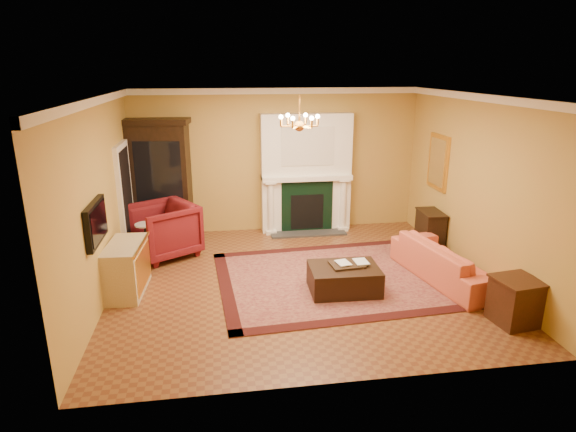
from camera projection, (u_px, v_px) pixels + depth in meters
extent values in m
cube|color=brown|center=(298.00, 281.00, 8.02)|extent=(6.00, 5.50, 0.02)
cube|color=white|center=(300.00, 95.00, 7.13)|extent=(6.00, 5.50, 0.02)
cube|color=#B29640|center=(277.00, 161.00, 10.18)|extent=(6.00, 0.02, 3.00)
cube|color=#B29640|center=(344.00, 260.00, 4.97)|extent=(6.00, 0.02, 3.00)
cube|color=#B29640|center=(100.00, 201.00, 7.15)|extent=(0.02, 5.50, 3.00)
cube|color=#B29640|center=(477.00, 187.00, 8.00)|extent=(0.02, 5.50, 3.00)
cube|color=white|center=(306.00, 173.00, 10.18)|extent=(1.90, 0.32, 2.50)
cube|color=silver|center=(308.00, 146.00, 9.84)|extent=(1.10, 0.01, 0.80)
cube|color=#0E321D|center=(307.00, 207.00, 10.23)|extent=(1.10, 0.02, 1.10)
cube|color=black|center=(307.00, 212.00, 10.25)|extent=(0.70, 0.02, 0.75)
cube|color=#333333|center=(308.00, 233.00, 10.27)|extent=(1.60, 0.50, 0.04)
cube|color=white|center=(306.00, 177.00, 10.14)|extent=(1.90, 0.44, 0.10)
cylinder|color=white|center=(271.00, 207.00, 10.09)|extent=(0.14, 0.14, 1.18)
cylinder|color=white|center=(343.00, 204.00, 10.32)|extent=(0.14, 0.14, 1.18)
cube|color=white|center=(277.00, 91.00, 9.71)|extent=(6.00, 0.08, 0.12)
cube|color=white|center=(91.00, 102.00, 6.73)|extent=(0.08, 5.50, 0.12)
cube|color=white|center=(485.00, 98.00, 7.56)|extent=(0.08, 5.50, 0.12)
cube|color=silver|center=(126.00, 200.00, 8.89)|extent=(0.08, 1.05, 2.10)
cube|color=black|center=(128.00, 201.00, 8.91)|extent=(0.02, 0.85, 1.95)
cube|color=black|center=(96.00, 223.00, 6.63)|extent=(0.08, 0.95, 0.58)
cube|color=black|center=(99.00, 223.00, 6.64)|extent=(0.01, 0.85, 0.48)
cube|color=gold|center=(438.00, 162.00, 9.27)|extent=(0.05, 0.76, 1.05)
cube|color=white|center=(437.00, 162.00, 9.27)|extent=(0.01, 0.62, 0.90)
cylinder|color=gold|center=(299.00, 109.00, 7.19)|extent=(0.03, 0.03, 0.40)
sphere|color=gold|center=(299.00, 126.00, 7.26)|extent=(0.16, 0.16, 0.16)
sphere|color=#FFE5B2|center=(318.00, 116.00, 7.26)|extent=(0.07, 0.07, 0.07)
sphere|color=#FFE5B2|center=(306.00, 115.00, 7.47)|extent=(0.07, 0.07, 0.07)
sphere|color=#FFE5B2|center=(288.00, 115.00, 7.43)|extent=(0.07, 0.07, 0.07)
sphere|color=#FFE5B2|center=(281.00, 117.00, 7.18)|extent=(0.07, 0.07, 0.07)
sphere|color=#FFE5B2|center=(293.00, 119.00, 6.97)|extent=(0.07, 0.07, 0.07)
sphere|color=#FFE5B2|center=(312.00, 118.00, 7.01)|extent=(0.07, 0.07, 0.07)
cube|color=#4F101D|center=(340.00, 278.00, 8.10)|extent=(4.20, 3.26, 0.02)
cube|color=black|center=(161.00, 183.00, 9.68)|extent=(1.23, 0.68, 2.34)
imported|color=maroon|center=(163.00, 228.00, 8.91)|extent=(1.43, 1.45, 1.11)
cylinder|color=black|center=(148.00, 257.00, 8.98)|extent=(0.26, 0.26, 0.04)
cylinder|color=black|center=(147.00, 241.00, 8.88)|extent=(0.06, 0.06, 0.59)
cylinder|color=white|center=(145.00, 225.00, 8.79)|extent=(0.37, 0.37, 0.03)
cube|color=beige|center=(126.00, 268.00, 7.50)|extent=(0.58, 1.11, 0.80)
imported|color=#D95A44|center=(448.00, 255.00, 7.94)|extent=(1.03, 2.27, 0.86)
cube|color=#3A190F|center=(515.00, 302.00, 6.61)|extent=(0.61, 0.61, 0.62)
cube|color=black|center=(430.00, 231.00, 9.34)|extent=(0.40, 0.66, 0.72)
cube|color=black|center=(344.00, 279.00, 7.57)|extent=(1.10, 0.82, 0.40)
cube|color=black|center=(347.00, 265.00, 7.56)|extent=(0.53, 0.43, 0.03)
imported|color=gray|center=(338.00, 257.00, 7.48)|extent=(0.20, 0.06, 0.26)
imported|color=gray|center=(355.00, 255.00, 7.54)|extent=(0.21, 0.03, 0.28)
cylinder|color=gray|center=(272.00, 174.00, 10.01)|extent=(0.11, 0.11, 0.09)
cone|color=#0E350F|center=(272.00, 163.00, 9.95)|extent=(0.16, 0.16, 0.35)
cylinder|color=gray|center=(331.00, 172.00, 10.19)|extent=(0.10, 0.10, 0.08)
cone|color=#0E350F|center=(331.00, 163.00, 10.13)|extent=(0.14, 0.14, 0.30)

